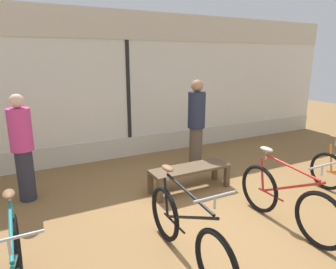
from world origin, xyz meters
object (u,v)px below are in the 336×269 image
Objects in this scene: bicycle_left at (186,232)px; display_bench at (190,171)px; customer_by_window at (22,146)px; bicycle_right at (286,200)px; customer_near_rack at (196,124)px.

bicycle_left is 1.25× the size of display_bench.
display_bench is at bearing -19.71° from customer_by_window.
customer_by_window is (-3.03, 2.47, 0.51)m from bicycle_right.
bicycle_left reaches higher than display_bench.
customer_by_window is (-3.11, 0.13, -0.07)m from customer_near_rack.
bicycle_left is 2.94m from customer_by_window.
bicycle_right reaches higher than bicycle_left.
bicycle_right is at bearing -39.24° from customer_by_window.
bicycle_left is 1.56m from bicycle_right.
bicycle_left is 1.03× the size of customer_by_window.
bicycle_right is 3.94m from customer_by_window.
bicycle_left is at bearing -124.67° from customer_near_rack.
bicycle_left is at bearing -59.46° from customer_by_window.
customer_near_rack is at bearing 51.70° from display_bench.
bicycle_right is at bearing -71.52° from display_bench.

